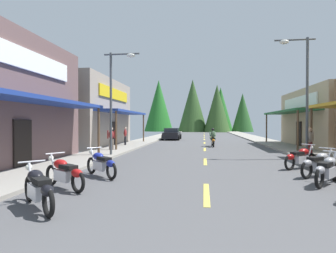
# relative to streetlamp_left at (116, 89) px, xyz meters

# --- Properties ---
(ground) EXTENTS (10.14, 80.02, 0.10)m
(ground) POSITION_rel_streetlamp_left_xyz_m (5.15, 8.98, -4.02)
(ground) COLOR #4C4C4F
(sidewalk_left) EXTENTS (2.66, 80.02, 0.12)m
(sidewalk_left) POSITION_rel_streetlamp_left_xyz_m (-1.25, 8.98, -3.91)
(sidewalk_left) COLOR gray
(sidewalk_left) RESTS_ON ground
(sidewalk_right) EXTENTS (2.66, 80.02, 0.12)m
(sidewalk_right) POSITION_rel_streetlamp_left_xyz_m (11.55, 8.98, -3.91)
(sidewalk_right) COLOR gray
(sidewalk_right) RESTS_ON ground
(centerline_dashes) EXTENTS (0.16, 56.54, 0.01)m
(centerline_dashes) POSITION_rel_streetlamp_left_xyz_m (5.15, 13.74, -3.96)
(centerline_dashes) COLOR #E0C64C
(centerline_dashes) RESTS_ON ground
(storefront_left_far) EXTENTS (8.31, 9.90, 5.73)m
(storefront_left_far) POSITION_rel_streetlamp_left_xyz_m (-5.80, 7.12, -1.10)
(storefront_left_far) COLOR gray
(storefront_left_far) RESTS_ON ground
(streetlamp_left) EXTENTS (2.11, 0.30, 6.07)m
(streetlamp_left) POSITION_rel_streetlamp_left_xyz_m (0.00, 0.00, 0.00)
(streetlamp_left) COLOR #474C51
(streetlamp_left) RESTS_ON ground
(streetlamp_right) EXTENTS (2.11, 0.30, 6.59)m
(streetlamp_right) POSITION_rel_streetlamp_left_xyz_m (10.31, 0.26, 0.29)
(streetlamp_right) COLOR #474C51
(streetlamp_right) RESTS_ON ground
(motorcycle_parked_right_3) EXTENTS (1.45, 1.71, 1.04)m
(motorcycle_parked_right_3) POSITION_rel_streetlamp_left_xyz_m (8.93, -6.10, -3.48)
(motorcycle_parked_right_3) COLOR black
(motorcycle_parked_right_3) RESTS_ON ground
(motorcycle_parked_right_4) EXTENTS (1.75, 1.39, 1.04)m
(motorcycle_parked_right_4) POSITION_rel_streetlamp_left_xyz_m (9.19, -4.78, -3.48)
(motorcycle_parked_right_4) COLOR black
(motorcycle_parked_right_4) RESTS_ON ground
(motorcycle_parked_right_5) EXTENTS (1.76, 1.39, 1.04)m
(motorcycle_parked_right_5) POSITION_rel_streetlamp_left_xyz_m (9.16, -3.04, -3.48)
(motorcycle_parked_right_5) COLOR black
(motorcycle_parked_right_5) RESTS_ON ground
(motorcycle_parked_left_0) EXTENTS (1.67, 1.50, 1.04)m
(motorcycle_parked_left_0) POSITION_rel_streetlamp_left_xyz_m (1.38, -9.50, -3.48)
(motorcycle_parked_left_0) COLOR black
(motorcycle_parked_left_0) RESTS_ON ground
(motorcycle_parked_left_1) EXTENTS (1.86, 1.23, 1.04)m
(motorcycle_parked_left_1) POSITION_rel_streetlamp_left_xyz_m (1.00, -7.69, -3.48)
(motorcycle_parked_left_1) COLOR black
(motorcycle_parked_left_1) RESTS_ON ground
(motorcycle_parked_left_2) EXTENTS (1.69, 1.46, 1.04)m
(motorcycle_parked_left_2) POSITION_rel_streetlamp_left_xyz_m (1.38, -5.80, -3.48)
(motorcycle_parked_left_2) COLOR black
(motorcycle_parked_left_2) RESTS_ON ground
(rider_cruising_lead) EXTENTS (0.60, 2.14, 1.57)m
(rider_cruising_lead) POSITION_rel_streetlamp_left_xyz_m (5.82, 7.57, -3.31)
(rider_cruising_lead) COLOR black
(rider_cruising_lead) RESTS_ON ground
(pedestrian_by_shop) EXTENTS (0.50, 0.41, 1.71)m
(pedestrian_by_shop) POSITION_rel_streetlamp_left_xyz_m (11.03, 0.96, -2.97)
(pedestrian_by_shop) COLOR maroon
(pedestrian_by_shop) RESTS_ON ground
(pedestrian_waiting) EXTENTS (0.51, 0.40, 1.70)m
(pedestrian_waiting) POSITION_rel_streetlamp_left_xyz_m (-1.27, 2.71, -2.98)
(pedestrian_waiting) COLOR #726659
(pedestrian_waiting) RESTS_ON ground
(pedestrian_strolling) EXTENTS (0.32, 0.56, 1.67)m
(pedestrian_strolling) POSITION_rel_streetlamp_left_xyz_m (-1.54, 6.88, -3.00)
(pedestrian_strolling) COLOR black
(pedestrian_strolling) RESTS_ON ground
(parked_car_curbside) EXTENTS (2.10, 4.32, 1.40)m
(parked_car_curbside) POSITION_rel_streetlamp_left_xyz_m (1.28, 16.74, -3.28)
(parked_car_curbside) COLOR black
(parked_car_curbside) RESTS_ON ground
(treeline_backdrop) EXTENTS (26.42, 12.61, 12.85)m
(treeline_backdrop) POSITION_rel_streetlamp_left_xyz_m (3.42, 50.21, 1.90)
(treeline_backdrop) COLOR #275523
(treeline_backdrop) RESTS_ON ground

